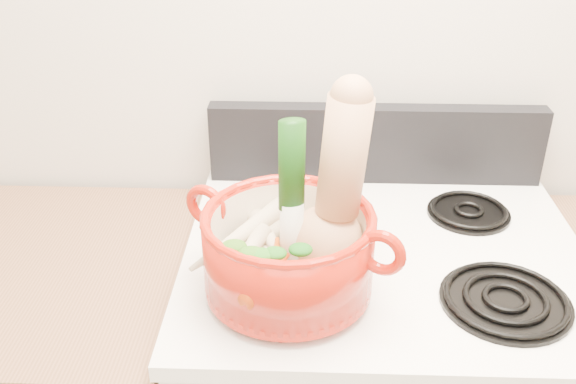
{
  "coord_description": "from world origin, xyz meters",
  "views": [
    {
      "loc": [
        -0.15,
        0.35,
        1.65
      ],
      "look_at": [
        -0.18,
        1.23,
        1.17
      ],
      "focal_mm": 40.0,
      "sensor_mm": 36.0,
      "label": 1
    }
  ],
  "objects": [
    {
      "name": "wall_back",
      "position": [
        0.0,
        1.75,
        1.3
      ],
      "size": [
        3.5,
        0.02,
        2.6
      ],
      "primitive_type": "cube",
      "color": "beige",
      "rests_on": "floor"
    },
    {
      "name": "cooktop",
      "position": [
        0.0,
        1.4,
        0.93
      ],
      "size": [
        0.78,
        0.67,
        0.03
      ],
      "primitive_type": "cube",
      "color": "white",
      "rests_on": "stove_body"
    },
    {
      "name": "control_backsplash",
      "position": [
        0.0,
        1.7,
        1.04
      ],
      "size": [
        0.76,
        0.05,
        0.18
      ],
      "primitive_type": "cube",
      "color": "black",
      "rests_on": "cooktop"
    },
    {
      "name": "burner_front_left",
      "position": [
        -0.19,
        1.24,
        0.96
      ],
      "size": [
        0.22,
        0.22,
        0.02
      ],
      "primitive_type": "cylinder",
      "color": "black",
      "rests_on": "cooktop"
    },
    {
      "name": "burner_front_right",
      "position": [
        0.19,
        1.24,
        0.96
      ],
      "size": [
        0.22,
        0.22,
        0.02
      ],
      "primitive_type": "cylinder",
      "color": "black",
      "rests_on": "cooktop"
    },
    {
      "name": "burner_back_left",
      "position": [
        -0.19,
        1.54,
        0.96
      ],
      "size": [
        0.17,
        0.17,
        0.02
      ],
      "primitive_type": "cylinder",
      "color": "black",
      "rests_on": "cooktop"
    },
    {
      "name": "burner_back_right",
      "position": [
        0.19,
        1.54,
        0.96
      ],
      "size": [
        0.17,
        0.17,
        0.02
      ],
      "primitive_type": "cylinder",
      "color": "black",
      "rests_on": "cooktop"
    },
    {
      "name": "dutch_oven",
      "position": [
        -0.18,
        1.25,
        1.04
      ],
      "size": [
        0.38,
        0.38,
        0.14
      ],
      "primitive_type": "cylinder",
      "rotation": [
        0.0,
        0.0,
        -0.44
      ],
      "color": "#A5170A",
      "rests_on": "burner_front_left"
    },
    {
      "name": "pot_handle_left",
      "position": [
        -0.33,
        1.32,
        1.09
      ],
      "size": [
        0.08,
        0.05,
        0.08
      ],
      "primitive_type": "torus",
      "rotation": [
        1.57,
        0.0,
        -0.44
      ],
      "color": "#A5170A",
      "rests_on": "dutch_oven"
    },
    {
      "name": "pot_handle_right",
      "position": [
        -0.04,
        1.18,
        1.09
      ],
      "size": [
        0.08,
        0.05,
        0.08
      ],
      "primitive_type": "torus",
      "rotation": [
        1.57,
        0.0,
        -0.44
      ],
      "color": "#A5170A",
      "rests_on": "dutch_oven"
    },
    {
      "name": "squash",
      "position": [
        -0.11,
        1.28,
        1.15
      ],
      "size": [
        0.17,
        0.15,
        0.32
      ],
      "primitive_type": null,
      "rotation": [
        0.0,
        0.08,
        -0.13
      ],
      "color": "tan",
      "rests_on": "dutch_oven"
    },
    {
      "name": "leek",
      "position": [
        -0.18,
        1.27,
        1.14
      ],
      "size": [
        0.06,
        0.06,
        0.29
      ],
      "primitive_type": "cylinder",
      "rotation": [
        0.02,
        0.0,
        0.27
      ],
      "color": "silver",
      "rests_on": "dutch_oven"
    },
    {
      "name": "ginger",
      "position": [
        -0.15,
        1.36,
        1.02
      ],
      "size": [
        0.09,
        0.07,
        0.04
      ],
      "primitive_type": "ellipsoid",
      "rotation": [
        0.0,
        0.0,
        -0.16
      ],
      "color": "tan",
      "rests_on": "dutch_oven"
    },
    {
      "name": "parsnip_0",
      "position": [
        -0.23,
        1.31,
        1.02
      ],
      "size": [
        0.09,
        0.22,
        0.06
      ],
      "primitive_type": "cone",
      "rotation": [
        1.66,
        0.0,
        0.25
      ],
      "color": "beige",
      "rests_on": "dutch_oven"
    },
    {
      "name": "parsnip_1",
      "position": [
        -0.26,
        1.28,
        1.02
      ],
      "size": [
        0.15,
        0.16,
        0.05
      ],
      "primitive_type": "cone",
      "rotation": [
        1.66,
        0.0,
        -0.73
      ],
      "color": "beige",
      "rests_on": "dutch_oven"
    },
    {
      "name": "parsnip_2",
      "position": [
        -0.21,
        1.3,
        1.03
      ],
      "size": [
        0.11,
        0.17,
        0.05
      ],
      "primitive_type": "cone",
      "rotation": [
        1.66,
        0.0,
        0.46
      ],
      "color": "beige",
      "rests_on": "dutch_oven"
    },
    {
      "name": "parsnip_3",
      "position": [
        -0.26,
        1.25,
        1.03
      ],
      "size": [
        0.09,
        0.16,
        0.05
      ],
      "primitive_type": "cone",
      "rotation": [
        1.66,
        0.0,
        -0.37
      ],
      "color": "beige",
      "rests_on": "dutch_oven"
    },
    {
      "name": "parsnip_4",
      "position": [
        -0.27,
        1.3,
        1.04
      ],
      "size": [
        0.19,
        0.2,
        0.07
      ],
      "primitive_type": "cone",
      "rotation": [
        1.66,
        0.0,
        -0.75
      ],
      "color": "beige",
      "rests_on": "dutch_oven"
    },
    {
      "name": "carrot_0",
      "position": [
        -0.21,
        1.21,
        1.02
      ],
      "size": [
        0.04,
        0.15,
        0.04
      ],
      "primitive_type": "cone",
      "rotation": [
        1.66,
        0.0,
        -0.08
      ],
      "color": "#C03709",
      "rests_on": "dutch_oven"
    },
    {
      "name": "carrot_1",
      "position": [
        -0.23,
        1.22,
        1.02
      ],
      "size": [
        0.1,
        0.14,
        0.04
      ],
      "primitive_type": "cone",
      "rotation": [
        1.66,
        0.0,
        -0.5
      ],
      "color": "#D0490A",
      "rests_on": "dutch_oven"
    },
    {
      "name": "carrot_2",
      "position": [
        -0.15,
        1.23,
        1.03
      ],
      "size": [
        0.06,
        0.16,
        0.04
      ],
      "primitive_type": "cone",
      "rotation": [
        1.66,
        0.0,
        -0.23
      ],
      "color": "#CA400A",
      "rests_on": "dutch_oven"
    },
    {
      "name": "carrot_3",
      "position": [
        -0.21,
        1.18,
        1.03
      ],
      "size": [
        0.09,
        0.14,
        0.04
      ],
      "primitive_type": "cone",
      "rotation": [
        1.66,
        0.0,
        -0.47
      ],
      "color": "#C53609",
      "rests_on": "dutch_oven"
    },
    {
      "name": "carrot_4",
      "position": [
        -0.2,
        1.21,
        1.04
      ],
      "size": [
        0.03,
        0.14,
        0.04
      ],
      "primitive_type": "cone",
      "rotation": [
        1.66,
        0.0,
        0.03
      ],
      "color": "#DF620B",
      "rests_on": "dutch_oven"
    }
  ]
}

